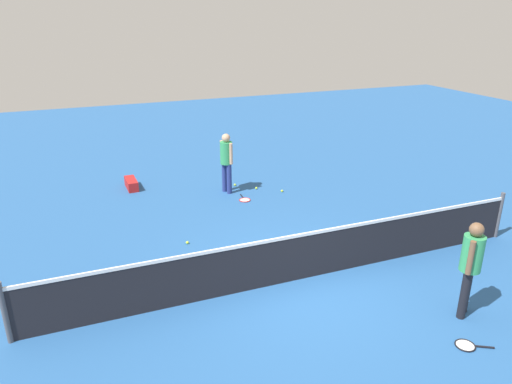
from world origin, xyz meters
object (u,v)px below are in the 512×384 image
Objects in this scene: player_far_side at (471,262)px; equipment_bag at (131,183)px; player_near_side at (226,158)px; tennis_racket_far_player at (467,345)px; tennis_ball_baseline at (235,185)px; tennis_ball_stray_right at (347,242)px; tennis_ball_by_net at (265,260)px; tennis_ball_midcourt at (256,188)px; tennis_ball_near_player at (282,191)px; tennis_racket_near_player at (245,200)px; tennis_ball_stray_left at (187,243)px.

equipment_bag is at bearing -62.58° from player_far_side.
player_near_side is 1.00× the size of player_far_side.
player_near_side is at bearing 151.32° from equipment_bag.
tennis_racket_far_player is 8.94× the size of tennis_ball_baseline.
tennis_ball_by_net is at bearing 1.82° from tennis_ball_stray_right.
tennis_ball_midcourt is (-1.40, -4.01, 0.00)m from tennis_ball_by_net.
tennis_ball_near_player is 1.00× the size of tennis_ball_stray_right.
equipment_bag is at bearing -37.70° from tennis_racket_near_player.
tennis_racket_near_player is 8.99× the size of tennis_ball_stray_left.
tennis_ball_stray_right is at bearing -178.18° from tennis_ball_by_net.
tennis_ball_by_net is at bearing 109.59° from equipment_bag.
equipment_bag is at bearing -26.06° from tennis_ball_near_player.
equipment_bag is (1.94, -5.45, 0.11)m from tennis_ball_by_net.
tennis_ball_near_player is at bearing 141.17° from tennis_ball_midcourt.
equipment_bag reaches higher than tennis_ball_midcourt.
tennis_racket_far_player is (-1.07, 6.94, 0.00)m from tennis_racket_near_player.
tennis_racket_far_player is 9.82m from equipment_bag.
tennis_ball_by_net is (1.86, -3.60, 0.02)m from tennis_racket_far_player.
player_near_side is 1.12m from tennis_ball_baseline.
tennis_ball_stray_left is at bearing 33.30° from tennis_ball_near_player.
player_far_side reaches higher than tennis_racket_far_player.
tennis_ball_stray_right is (-1.45, 4.03, -0.98)m from player_near_side.
tennis_ball_by_net reaches higher than tennis_racket_far_player.
tennis_ball_stray_left is 0.08× the size of equipment_bag.
tennis_ball_midcourt is 1.00× the size of tennis_ball_stray_right.
tennis_racket_far_player is at bearing 96.64° from tennis_ball_baseline.
player_far_side is 3.90m from tennis_ball_by_net.
player_far_side is at bearing 117.42° from equipment_bag.
tennis_ball_stray_right is at bearing 110.12° from tennis_racket_near_player.
tennis_ball_by_net and tennis_ball_stray_right have the same top height.
tennis_ball_midcourt is 1.00× the size of tennis_ball_stray_left.
player_near_side is 3.44m from tennis_ball_stray_left.
player_near_side is 1.30m from tennis_ball_midcourt.
tennis_racket_far_player is 3.67m from tennis_ball_stray_right.
tennis_ball_baseline is 4.57m from tennis_ball_stray_right.
tennis_ball_by_net and tennis_ball_midcourt have the same top height.
player_far_side is 6.53m from tennis_ball_near_player.
player_far_side reaches higher than tennis_ball_midcourt.
tennis_ball_by_net is (0.54, 4.10, -0.98)m from player_near_side.
tennis_ball_stray_left is at bearing -21.51° from tennis_ball_stray_right.
player_far_side reaches higher than tennis_racket_near_player.
tennis_racket_near_player is (1.61, -6.26, -1.00)m from player_far_side.
player_near_side is at bearing -21.31° from tennis_ball_near_player.
tennis_ball_stray_left is (1.30, -1.36, 0.00)m from tennis_ball_by_net.
tennis_ball_stray_right is (-3.29, 1.30, 0.00)m from tennis_ball_stray_left.
tennis_ball_baseline is (-0.13, -1.16, 0.02)m from tennis_racket_near_player.
tennis_racket_near_player is at bearing -81.23° from tennis_racket_far_player.
tennis_racket_near_player is 7.03m from tennis_racket_far_player.
tennis_racket_far_player is at bearing 93.46° from tennis_ball_midcourt.
player_far_side is 25.76× the size of tennis_ball_stray_right.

